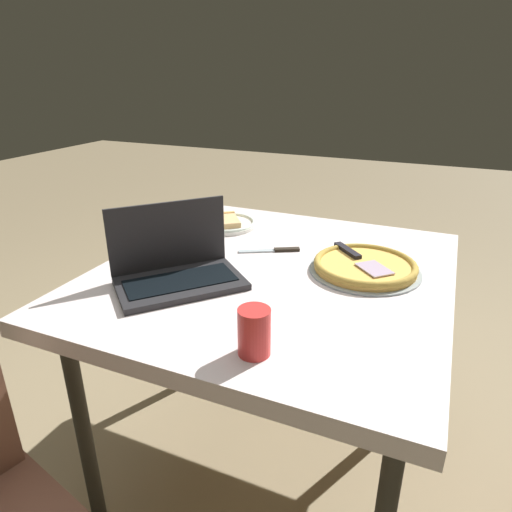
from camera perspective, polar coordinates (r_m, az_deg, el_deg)
The scene contains 7 objects.
ground_plane at distance 1.82m, azimuth 1.93°, elevation -24.23°, with size 12.00×12.00×0.00m, color #8E7C5B.
dining_table at distance 1.39m, azimuth 2.31°, elevation -4.02°, with size 1.09×1.02×0.77m.
laptop at distance 1.29m, azimuth -10.07°, elevation -1.36°, with size 0.40×0.39×0.22m.
pizza_plate at distance 1.74m, azimuth -3.80°, elevation 4.20°, with size 0.23×0.23×0.04m.
pizza_tray at distance 1.38m, azimuth 13.64°, elevation -1.24°, with size 0.33×0.33×0.04m.
table_knife at distance 1.50m, azimuth 2.49°, elevation 0.74°, with size 0.11×0.19×0.01m.
drink_cup at distance 0.96m, azimuth -0.24°, elevation -9.52°, with size 0.07×0.07×0.11m.
Camera 1 is at (-1.16, -0.44, 1.33)m, focal length 31.56 mm.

